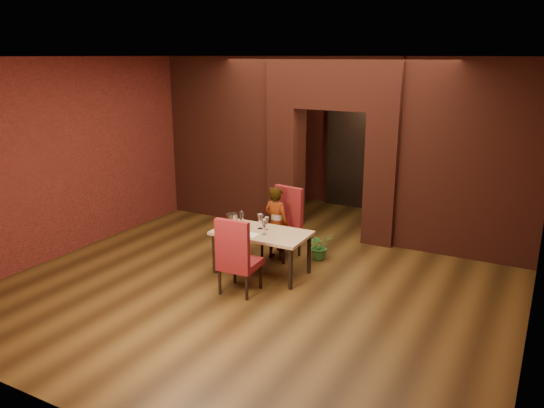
{
  "coord_description": "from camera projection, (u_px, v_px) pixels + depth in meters",
  "views": [
    {
      "loc": [
        3.54,
        -6.82,
        3.22
      ],
      "look_at": [
        -0.17,
        0.0,
        1.03
      ],
      "focal_mm": 35.0,
      "sensor_mm": 36.0,
      "label": 1
    }
  ],
  "objects": [
    {
      "name": "floor",
      "position": [
        282.0,
        269.0,
        8.26
      ],
      "size": [
        8.0,
        8.0,
        0.0
      ],
      "primitive_type": "plane",
      "color": "#432B10",
      "rests_on": "ground"
    },
    {
      "name": "ceiling",
      "position": [
        283.0,
        56.0,
        7.39
      ],
      "size": [
        7.0,
        8.0,
        0.04
      ],
      "primitive_type": "cube",
      "color": "silver",
      "rests_on": "ground"
    },
    {
      "name": "wall_back",
      "position": [
        369.0,
        134.0,
        11.21
      ],
      "size": [
        7.0,
        0.04,
        3.2
      ],
      "primitive_type": "cube",
      "color": "maroon",
      "rests_on": "ground"
    },
    {
      "name": "wall_front",
      "position": [
        63.0,
        255.0,
        4.45
      ],
      "size": [
        7.0,
        0.04,
        3.2
      ],
      "primitive_type": "cube",
      "color": "maroon",
      "rests_on": "ground"
    },
    {
      "name": "wall_left",
      "position": [
        108.0,
        149.0,
        9.44
      ],
      "size": [
        0.04,
        8.0,
        3.2
      ],
      "primitive_type": "cube",
      "color": "maroon",
      "rests_on": "ground"
    },
    {
      "name": "pillar_left",
      "position": [
        286.0,
        168.0,
        10.08
      ],
      "size": [
        0.55,
        0.55,
        2.3
      ],
      "primitive_type": "cube",
      "color": "maroon",
      "rests_on": "ground"
    },
    {
      "name": "pillar_right",
      "position": [
        384.0,
        178.0,
        9.2
      ],
      "size": [
        0.55,
        0.55,
        2.3
      ],
      "primitive_type": "cube",
      "color": "maroon",
      "rests_on": "ground"
    },
    {
      "name": "lintel",
      "position": [
        336.0,
        83.0,
        9.21
      ],
      "size": [
        2.45,
        0.55,
        0.9
      ],
      "primitive_type": "cube",
      "color": "maroon",
      "rests_on": "ground"
    },
    {
      "name": "wing_wall_left",
      "position": [
        224.0,
        139.0,
        10.61
      ],
      "size": [
        2.28,
        0.35,
        3.2
      ],
      "primitive_type": "cube",
      "color": "maroon",
      "rests_on": "ground"
    },
    {
      "name": "wing_wall_right",
      "position": [
        472.0,
        160.0,
        8.43
      ],
      "size": [
        2.28,
        0.35,
        3.2
      ],
      "primitive_type": "cube",
      "color": "maroon",
      "rests_on": "ground"
    },
    {
      "name": "vent_panel",
      "position": [
        279.0,
        202.0,
        9.99
      ],
      "size": [
        0.4,
        0.03,
        0.5
      ],
      "primitive_type": "cube",
      "color": "#A1522E",
      "rests_on": "ground"
    },
    {
      "name": "rear_door",
      "position": [
        350.0,
        159.0,
        11.49
      ],
      "size": [
        0.9,
        0.08,
        2.1
      ],
      "primitive_type": "cube",
      "color": "black",
      "rests_on": "ground"
    },
    {
      "name": "rear_door_frame",
      "position": [
        349.0,
        159.0,
        11.46
      ],
      "size": [
        1.02,
        0.04,
        2.22
      ],
      "primitive_type": "cube",
      "color": "black",
      "rests_on": "ground"
    },
    {
      "name": "dining_table",
      "position": [
        262.0,
        252.0,
        8.03
      ],
      "size": [
        1.44,
        0.83,
        0.67
      ],
      "primitive_type": "cube",
      "rotation": [
        0.0,
        0.0,
        0.02
      ],
      "color": "tan",
      "rests_on": "ground"
    },
    {
      "name": "chair_far",
      "position": [
        281.0,
        224.0,
        8.61
      ],
      "size": [
        0.6,
        0.6,
        1.15
      ],
      "primitive_type": "cube",
      "rotation": [
        0.0,
        0.0,
        -0.15
      ],
      "color": "maroon",
      "rests_on": "ground"
    },
    {
      "name": "chair_near",
      "position": [
        240.0,
        254.0,
        7.34
      ],
      "size": [
        0.53,
        0.53,
        1.11
      ],
      "primitive_type": "cube",
      "rotation": [
        0.0,
        0.0,
        3.19
      ],
      "color": "maroon",
      "rests_on": "ground"
    },
    {
      "name": "person_seated",
      "position": [
        276.0,
        223.0,
        8.56
      ],
      "size": [
        0.47,
        0.34,
        1.2
      ],
      "primitive_type": "imported",
      "rotation": [
        0.0,
        0.0,
        3.02
      ],
      "color": "silver",
      "rests_on": "ground"
    },
    {
      "name": "wine_glass_a",
      "position": [
        260.0,
        221.0,
        8.04
      ],
      "size": [
        0.09,
        0.09,
        0.23
      ],
      "primitive_type": null,
      "color": "silver",
      "rests_on": "dining_table"
    },
    {
      "name": "wine_glass_b",
      "position": [
        267.0,
        223.0,
        8.02
      ],
      "size": [
        0.08,
        0.08,
        0.19
      ],
      "primitive_type": null,
      "color": "white",
      "rests_on": "dining_table"
    },
    {
      "name": "wine_glass_c",
      "position": [
        264.0,
        227.0,
        7.79
      ],
      "size": [
        0.09,
        0.09,
        0.23
      ],
      "primitive_type": null,
      "color": "white",
      "rests_on": "dining_table"
    },
    {
      "name": "tasting_sheet",
      "position": [
        248.0,
        234.0,
        7.81
      ],
      "size": [
        0.27,
        0.2,
        0.0
      ],
      "primitive_type": "cube",
      "rotation": [
        0.0,
        0.0,
        0.01
      ],
      "color": "silver",
      "rests_on": "dining_table"
    },
    {
      "name": "wine_bucket",
      "position": [
        232.0,
        220.0,
        8.11
      ],
      "size": [
        0.18,
        0.18,
        0.22
      ],
      "primitive_type": "cylinder",
      "color": "#A9A9AF",
      "rests_on": "dining_table"
    },
    {
      "name": "water_bottle",
      "position": [
        242.0,
        219.0,
        8.11
      ],
      "size": [
        0.06,
        0.06,
        0.27
      ],
      "primitive_type": "cylinder",
      "color": "silver",
      "rests_on": "dining_table"
    },
    {
      "name": "potted_plant",
      "position": [
        320.0,
        246.0,
        8.62
      ],
      "size": [
        0.53,
        0.54,
        0.45
      ],
      "primitive_type": "imported",
      "rotation": [
        0.0,
        0.0,
        0.83
      ],
      "color": "#2E6B2B",
      "rests_on": "ground"
    }
  ]
}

